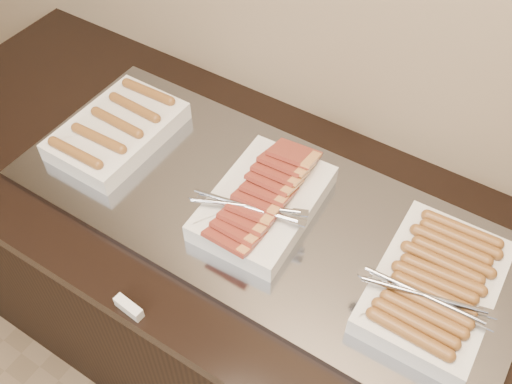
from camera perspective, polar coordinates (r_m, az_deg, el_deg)
counter at (r=1.71m, az=0.09°, el=-11.30°), size 2.06×0.76×0.90m
warming_tray at (r=1.33m, az=0.49°, el=-1.91°), size 1.20×0.50×0.02m
dish_left at (r=1.50m, az=-13.68°, el=6.05°), size 0.22×0.33×0.07m
dish_center at (r=1.29m, az=0.68°, el=-0.91°), size 0.27×0.35×0.10m
dish_right at (r=1.22m, az=17.43°, el=-8.91°), size 0.27×0.35×0.08m
label_holder at (r=1.21m, az=-12.61°, el=-11.21°), size 0.07×0.03×0.03m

